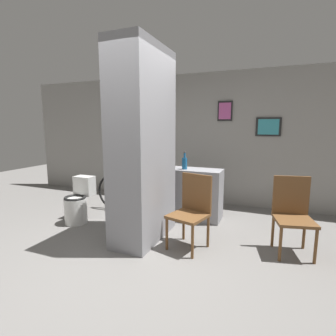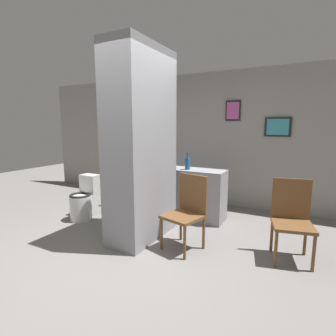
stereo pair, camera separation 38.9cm
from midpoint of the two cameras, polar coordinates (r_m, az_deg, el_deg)
ground_plane at (r=3.47m, az=-12.53°, el=-18.00°), size 14.00×14.00×0.00m
wall_back at (r=5.46m, az=2.88°, el=6.39°), size 8.00×0.09×2.60m
pillar_center at (r=3.58m, az=-8.54°, el=4.75°), size 0.55×1.12×2.60m
counter_shelf at (r=4.51m, az=2.04°, el=-5.53°), size 1.12×0.44×0.85m
toilet at (r=4.63m, az=-21.30°, el=-7.17°), size 0.36×0.52×0.73m
chair_near_pillar at (r=3.42m, az=1.89°, el=-8.82°), size 0.54×0.54×0.95m
chair_by_doorway at (r=3.54m, az=22.69°, el=-8.92°), size 0.52×0.52×0.95m
bicycle at (r=4.82m, az=-9.53°, el=-5.54°), size 1.59×0.42×0.74m
bottle_tall at (r=4.36m, az=1.09°, el=1.13°), size 0.09×0.09×0.30m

